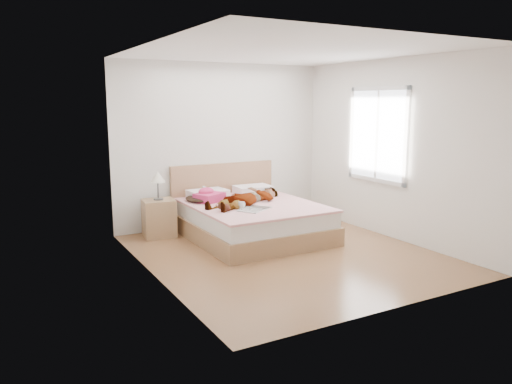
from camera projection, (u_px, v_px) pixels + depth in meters
ground at (287, 254)px, 6.61m from camera, size 4.00×4.00×0.00m
woman at (248, 196)px, 7.39m from camera, size 1.62×1.18×0.21m
hair at (200, 198)px, 7.52m from camera, size 0.47×0.57×0.08m
phone at (206, 188)px, 7.48m from camera, size 0.09×0.11×0.06m
room_shell at (378, 135)px, 7.45m from camera, size 4.00×4.00×4.00m
bed at (250, 218)px, 7.45m from camera, size 1.80×2.08×1.00m
towel at (209, 196)px, 7.47m from camera, size 0.49×0.45×0.21m
magazine at (254, 209)px, 6.93m from camera, size 0.57×0.51×0.03m
coffee_mug at (242, 205)px, 6.98m from camera, size 0.13×0.11×0.10m
plush_toy at (224, 207)px, 6.80m from camera, size 0.18×0.22×0.11m
nightstand at (159, 215)px, 7.42m from camera, size 0.50×0.46×0.98m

